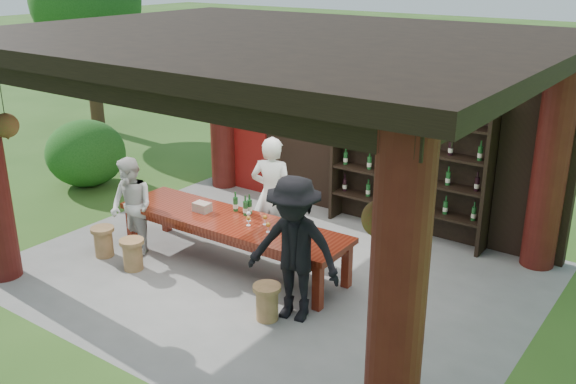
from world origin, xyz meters
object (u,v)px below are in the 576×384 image
Objects in this scene: tasting_table at (232,226)px; guest_man at (294,249)px; host at (272,195)px; wine_shelf at (408,165)px; stool_near_right at (267,301)px; stool_far_left at (103,241)px; guest_woman at (132,207)px; stool_near_left at (133,254)px; napkin_basket at (202,207)px.

guest_man is at bearing -23.10° from tasting_table.
tasting_table is at bearing 59.19° from host.
guest_man is (0.04, -3.32, -0.25)m from wine_shelf.
tasting_table is 1.80m from guest_man.
wine_shelf is 3.70m from stool_near_right.
host is (2.02, 1.72, 0.68)m from stool_far_left.
stool_far_left is 0.25× the size of guest_man.
stool_near_right is at bearing -0.18° from stool_far_left.
host is 2.19m from guest_woman.
guest_woman is (-2.93, 0.38, 0.52)m from stool_near_right.
tasting_table is at bearing 27.67° from guest_woman.
guest_woman is at bearing 135.62° from stool_near_left.
stool_far_left is at bearing 22.18° from host.
wine_shelf is 3.43m from napkin_basket.
host reaches higher than napkin_basket.
host reaches higher than tasting_table.
stool_near_right is (2.50, 0.04, 0.00)m from stool_near_left.
host is 1.21× the size of guest_woman.
guest_man reaches higher than tasting_table.
host reaches higher than stool_near_left.
napkin_basket reaches higher than stool_near_right.
guest_man is 7.44× the size of napkin_basket.
host is at bearing 53.63° from stool_near_left.
host is (1.30, 1.76, 0.68)m from stool_near_left.
stool_near_left is at bearing -3.89° from stool_far_left.
wine_shelf is at bearing 80.07° from guest_man.
napkin_basket reaches higher than stool_far_left.
napkin_basket is at bearing 28.46° from host.
stool_near_left is 2.30m from host.
stool_near_right is 3.00m from guest_woman.
stool_near_left is 1.25m from napkin_basket.
wine_shelf is 5.72× the size of stool_far_left.
stool_far_left is at bearing 176.11° from stool_near_left.
wine_shelf is at bearing -145.57° from host.
stool_near_right is at bearing 106.79° from host.
guest_woman is at bearing -150.29° from napkin_basket.
tasting_table is 0.86m from host.
guest_woman is at bearing 167.11° from guest_man.
guest_woman is 3.18m from guest_man.
guest_man is at bearing 5.99° from stool_near_left.
napkin_basket is at bearing 154.56° from stool_near_right.
guest_man reaches higher than stool_far_left.
tasting_table is 14.61× the size of napkin_basket.
wine_shelf is 5.04m from stool_far_left.
guest_man is at bearing -89.34° from wine_shelf.
host is 2.07m from guest_man.
napkin_basket is at bearing 37.28° from guest_woman.
wine_shelf reaches higher than stool_near_left.
wine_shelf is 4.49m from guest_woman.
stool_near_left and stool_far_left have the same top height.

